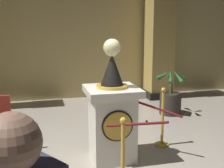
% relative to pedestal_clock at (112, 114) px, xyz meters
% --- Properties ---
extents(back_wall, '(10.79, 0.16, 3.42)m').
position_rel_pedestal_clock_xyz_m(back_wall, '(-0.21, 4.20, 0.98)').
color(back_wall, tan).
rests_on(back_wall, ground_plane).
extents(pedestal_clock, '(0.79, 0.79, 1.88)m').
position_rel_pedestal_clock_xyz_m(pedestal_clock, '(0.00, 0.00, 0.00)').
color(pedestal_clock, silver).
rests_on(pedestal_clock, ground_plane).
extents(stanchion_far, '(0.24, 0.24, 1.04)m').
position_rel_pedestal_clock_xyz_m(stanchion_far, '(0.97, 0.29, -0.36)').
color(stanchion_far, gold).
rests_on(stanchion_far, ground_plane).
extents(velvet_rope, '(1.24, 1.24, 0.22)m').
position_rel_pedestal_clock_xyz_m(velvet_rope, '(0.42, -0.37, 0.06)').
color(velvet_rope, '#591419').
extents(column_right, '(0.80, 0.80, 3.28)m').
position_rel_pedestal_clock_xyz_m(column_right, '(2.31, 3.62, 0.90)').
color(column_right, black).
rests_on(column_right, ground_plane).
extents(potted_palm_right, '(0.74, 0.70, 1.11)m').
position_rel_pedestal_clock_xyz_m(potted_palm_right, '(1.93, 1.98, -0.37)').
color(potted_palm_right, '#2D2823').
rests_on(potted_palm_right, ground_plane).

